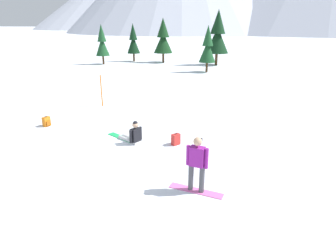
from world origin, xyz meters
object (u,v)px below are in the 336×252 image
(backpack_red, at_px, (176,139))
(snowboarder_foreground, at_px, (197,164))
(pine_tree_twin, at_px, (163,38))
(pine_tree_leaning, at_px, (218,35))
(backpack_orange, at_px, (47,122))
(pine_tree_broad, at_px, (133,41))
(trail_marker_pole, at_px, (101,91))
(pine_tree_young, at_px, (208,47))
(pine_tree_short, at_px, (102,43))
(snowboarder_midground, at_px, (133,135))

(backpack_red, bearing_deg, snowboarder_foreground, -67.73)
(pine_tree_twin, bearing_deg, pine_tree_leaning, -6.05)
(backpack_orange, xyz_separation_m, pine_tree_broad, (-4.43, 23.67, 2.26))
(pine_tree_leaning, bearing_deg, snowboarder_foreground, -86.37)
(trail_marker_pole, xyz_separation_m, pine_tree_twin, (-1.59, 19.85, 1.92))
(backpack_orange, relative_size, backpack_red, 1.00)
(pine_tree_broad, distance_m, pine_tree_twin, 3.83)
(backpack_red, distance_m, pine_tree_broad, 26.69)
(snowboarder_foreground, bearing_deg, pine_tree_twin, 106.57)
(pine_tree_young, bearing_deg, pine_tree_short, 166.69)
(backpack_orange, height_order, trail_marker_pole, trail_marker_pole)
(pine_tree_twin, bearing_deg, pine_tree_broad, 178.91)
(snowboarder_foreground, bearing_deg, pine_tree_leaning, 93.63)
(snowboarder_midground, xyz_separation_m, backpack_orange, (-4.55, 0.86, -0.11))
(backpack_orange, bearing_deg, pine_tree_short, 108.93)
(pine_tree_leaning, distance_m, pine_tree_broad, 10.32)
(pine_tree_twin, bearing_deg, backpack_orange, -88.49)
(snowboarder_midground, relative_size, pine_tree_twin, 0.33)
(pine_tree_leaning, xyz_separation_m, pine_tree_twin, (-6.46, 0.68, -0.44))
(trail_marker_pole, distance_m, pine_tree_short, 18.45)
(pine_tree_twin, bearing_deg, snowboarder_midground, -78.07)
(backpack_orange, relative_size, pine_tree_twin, 0.09)
(backpack_orange, distance_m, pine_tree_twin, 23.75)
(snowboarder_foreground, bearing_deg, backpack_orange, 153.30)
(backpack_red, distance_m, pine_tree_young, 18.24)
(backpack_red, bearing_deg, pine_tree_broad, 113.69)
(snowboarder_foreground, relative_size, snowboarder_midground, 0.96)
(backpack_orange, xyz_separation_m, backpack_red, (6.25, -0.68, 0.00))
(pine_tree_leaning, bearing_deg, backpack_orange, -104.29)
(pine_tree_broad, bearing_deg, backpack_orange, -79.40)
(snowboarder_midground, bearing_deg, trail_marker_pole, 127.77)
(pine_tree_broad, bearing_deg, trail_marker_pole, -74.83)
(snowboarder_midground, xyz_separation_m, pine_tree_short, (-11.52, 21.20, 2.11))
(snowboarder_midground, xyz_separation_m, pine_tree_young, (0.83, 18.28, 2.06))
(pine_tree_broad, bearing_deg, pine_tree_young, -32.54)
(snowboarder_midground, bearing_deg, pine_tree_young, 87.38)
(trail_marker_pole, bearing_deg, pine_tree_young, 72.11)
(trail_marker_pole, relative_size, pine_tree_young, 0.41)
(trail_marker_pole, bearing_deg, pine_tree_leaning, 75.76)
(snowboarder_foreground, distance_m, pine_tree_twin, 28.64)
(backpack_red, height_order, trail_marker_pole, trail_marker_pole)
(pine_tree_leaning, relative_size, pine_tree_broad, 1.31)
(trail_marker_pole, bearing_deg, backpack_orange, -104.52)
(snowboarder_midground, height_order, pine_tree_young, pine_tree_young)
(snowboarder_foreground, distance_m, pine_tree_broad, 29.99)
(pine_tree_leaning, distance_m, pine_tree_twin, 6.51)
(pine_tree_leaning, distance_m, pine_tree_young, 5.59)
(snowboarder_midground, relative_size, pine_tree_young, 0.39)
(pine_tree_short, relative_size, pine_tree_broad, 0.98)
(snowboarder_midground, height_order, backpack_orange, snowboarder_midground)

